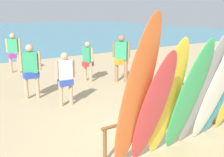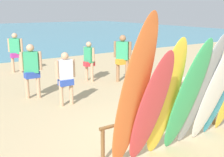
# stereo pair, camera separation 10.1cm
# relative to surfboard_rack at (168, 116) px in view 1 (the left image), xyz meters

# --- Properties ---
(ground) EXTENTS (60.00, 60.00, 0.00)m
(ground) POSITION_rel_surfboard_rack_xyz_m (0.00, 14.00, -0.54)
(ground) COLOR tan
(surfboard_rack) EXTENTS (3.21, 0.07, 0.67)m
(surfboard_rack) POSITION_rel_surfboard_rack_xyz_m (0.00, 0.00, 0.00)
(surfboard_rack) COLOR brown
(surfboard_rack) RESTS_ON ground
(surfboard_orange_0) EXTENTS (0.54, 0.97, 2.67)m
(surfboard_orange_0) POSITION_rel_surfboard_rack_xyz_m (-1.39, -0.63, 0.80)
(surfboard_orange_0) COLOR orange
(surfboard_orange_0) RESTS_ON ground
(surfboard_red_1) EXTENTS (0.57, 0.98, 2.12)m
(surfboard_red_1) POSITION_rel_surfboard_rack_xyz_m (-1.04, -0.64, 0.53)
(surfboard_red_1) COLOR #D13D42
(surfboard_red_1) RESTS_ON ground
(surfboard_yellow_2) EXTENTS (0.57, 0.79, 2.26)m
(surfboard_yellow_2) POSITION_rel_surfboard_rack_xyz_m (-0.60, -0.54, 0.59)
(surfboard_yellow_2) COLOR yellow
(surfboard_yellow_2) RESTS_ON ground
(surfboard_green_3) EXTENTS (0.56, 0.91, 2.24)m
(surfboard_green_3) POSITION_rel_surfboard_rack_xyz_m (-0.18, -0.64, 0.59)
(surfboard_green_3) COLOR #38B266
(surfboard_green_3) RESTS_ON ground
(surfboard_grey_4) EXTENTS (0.47, 0.92, 2.29)m
(surfboard_grey_4) POSITION_rel_surfboard_rack_xyz_m (0.20, -0.61, 0.61)
(surfboard_grey_4) COLOR #999EA3
(surfboard_grey_4) RESTS_ON ground
(surfboard_white_5) EXTENTS (0.58, 1.04, 2.53)m
(surfboard_white_5) POSITION_rel_surfboard_rack_xyz_m (0.57, -0.71, 0.73)
(surfboard_white_5) COLOR white
(surfboard_white_5) RESTS_ON ground
(beachgoer_strolling) EXTENTS (0.57, 0.24, 1.52)m
(beachgoer_strolling) POSITION_rel_surfboard_rack_xyz_m (-0.77, 3.21, 0.34)
(beachgoer_strolling) COLOR tan
(beachgoer_strolling) RESTS_ON ground
(beachgoer_midbeach) EXTENTS (0.47, 0.52, 1.75)m
(beachgoer_midbeach) POSITION_rel_surfboard_rack_xyz_m (2.09, 4.50, 0.47)
(beachgoer_midbeach) COLOR #9E704C
(beachgoer_midbeach) RESTS_ON ground
(beachgoer_near_rack) EXTENTS (0.59, 0.36, 1.66)m
(beachgoer_near_rack) POSITION_rel_surfboard_rack_xyz_m (-1.35, 4.38, 0.42)
(beachgoer_near_rack) COLOR tan
(beachgoer_near_rack) RESTS_ON ground
(beachgoer_by_water) EXTENTS (0.39, 0.55, 1.49)m
(beachgoer_by_water) POSITION_rel_surfboard_rack_xyz_m (1.12, 5.29, 0.32)
(beachgoer_by_water) COLOR tan
(beachgoer_by_water) RESTS_ON ground
(beachgoer_photographing) EXTENTS (0.53, 0.43, 1.68)m
(beachgoer_photographing) POSITION_rel_surfboard_rack_xyz_m (-0.73, 8.32, 0.43)
(beachgoer_photographing) COLOR tan
(beachgoer_photographing) RESTS_ON ground
(beach_chair_red) EXTENTS (0.53, 0.68, 0.83)m
(beach_chair_red) POSITION_rel_surfboard_rack_xyz_m (3.36, 3.01, -0.10)
(beach_chair_red) COLOR #B7B7BC
(beach_chair_red) RESTS_ON ground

